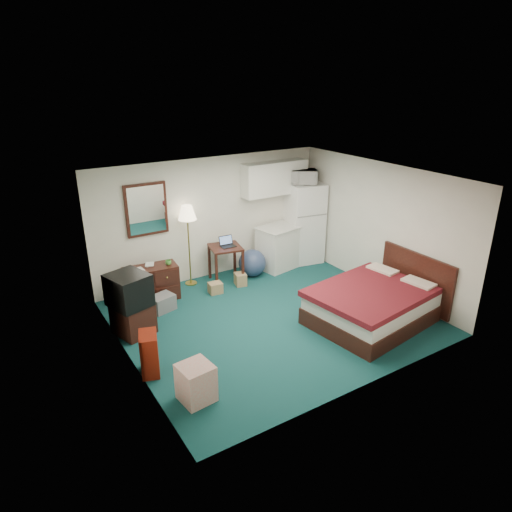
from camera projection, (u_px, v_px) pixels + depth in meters
floor at (271, 318)px, 8.06m from camera, size 5.00×4.50×0.01m
ceiling at (273, 178)px, 7.13m from camera, size 5.00×4.50×0.01m
walls at (272, 252)px, 7.60m from camera, size 5.01×4.51×2.50m
mirror at (146, 209)px, 8.53m from camera, size 0.80×0.06×1.00m
upper_cabinets at (275, 178)px, 9.68m from camera, size 1.50×0.35×0.70m
headboard at (416, 279)px, 8.26m from camera, size 0.06×1.56×1.00m
dresser at (152, 283)px, 8.61m from camera, size 1.02×0.54×0.67m
floor_lamp at (189, 246)px, 9.07m from camera, size 0.37×0.37×1.66m
desk at (226, 264)px, 9.34m from camera, size 0.73×0.73×0.77m
exercise_ball at (252, 263)px, 9.65m from camera, size 0.63×0.63×0.58m
kitchen_counter at (278, 248)px, 10.01m from camera, size 0.93×0.77×0.91m
fridge at (304, 223)px, 10.26m from camera, size 0.86×0.86×1.80m
bed at (371, 306)px, 7.81m from camera, size 2.15×1.78×0.63m
tv_stand at (133, 318)px, 7.51m from camera, size 0.68×0.71×0.53m
suitcase at (149, 354)px, 6.47m from camera, size 0.36×0.45×0.64m
retail_box at (196, 383)px, 5.96m from camera, size 0.46×0.46×0.52m
file_bin at (162, 303)px, 8.27m from camera, size 0.48×0.41×0.29m
cardboard_box_a at (215, 288)px, 8.94m from camera, size 0.27×0.24×0.22m
cardboard_box_b at (240, 279)px, 9.28m from camera, size 0.26×0.29×0.25m
laptop at (228, 242)px, 9.14m from camera, size 0.30×0.25×0.20m
crt_tv at (129, 290)px, 7.29m from camera, size 0.74×0.77×0.54m
microwave at (303, 175)px, 9.80m from camera, size 0.63×0.54×0.38m
book_a at (134, 266)px, 8.26m from camera, size 0.16×0.03×0.21m
book_b at (145, 260)px, 8.51m from camera, size 0.16×0.08×0.22m
mug at (168, 262)px, 8.56m from camera, size 0.13×0.11×0.11m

